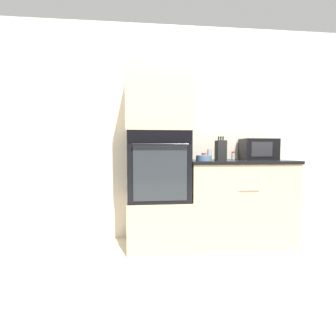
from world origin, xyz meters
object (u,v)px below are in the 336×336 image
Objects in this scene: wall_oven at (158,166)px; microwave at (258,149)px; knife_block at (221,150)px; condiment_jar_far at (233,156)px; bowl at (204,158)px; condiment_jar_near at (204,157)px; condiment_jar_mid at (209,155)px.

microwave is (1.20, 0.15, 0.18)m from wall_oven.
wall_oven reaches higher than knife_block.
condiment_jar_far is at bearing 166.45° from microwave.
microwave reaches higher than bowl.
knife_block is 0.21m from condiment_jar_near.
microwave reaches higher than condiment_jar_near.
condiment_jar_near is at bearing -179.17° from microwave.
bowl is 0.56m from condiment_jar_far.
knife_block reaches higher than microwave.
condiment_jar_mid is at bearing -152.21° from condiment_jar_far.
microwave is 2.45× the size of bowl.
condiment_jar_far is at bearing 27.79° from condiment_jar_mid.
condiment_jar_far is (0.44, 0.34, 0.02)m from bowl.
wall_oven reaches higher than microwave.
bowl is at bearing -142.59° from condiment_jar_far.
microwave is 3.32× the size of condiment_jar_mid.
knife_block is 2.20× the size of condiment_jar_mid.
condiment_jar_far reaches higher than bowl.
condiment_jar_near is (0.07, 0.26, 0.01)m from bowl.
condiment_jar_far reaches higher than condiment_jar_near.
condiment_jar_far is (0.91, 0.22, 0.10)m from wall_oven.
wall_oven is 1.22m from microwave.
bowl is (-0.72, -0.27, -0.09)m from microwave.
knife_block is at bearing 2.05° from wall_oven.
condiment_jar_mid reaches higher than bowl.
microwave reaches higher than condiment_jar_far.
condiment_jar_near is 0.64× the size of condiment_jar_mid.
knife_block is at bearing -35.08° from condiment_jar_near.
knife_block is (0.70, 0.02, 0.17)m from wall_oven.
condiment_jar_near is (-0.16, 0.11, -0.07)m from knife_block.
condiment_jar_near reaches higher than bowl.
wall_oven is 2.76× the size of knife_block.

